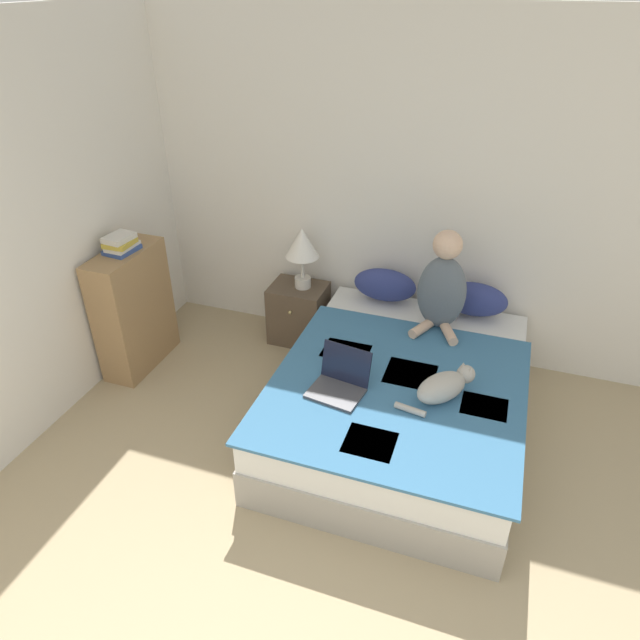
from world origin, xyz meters
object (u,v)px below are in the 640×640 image
table_lamp (302,246)px  pillow_far (474,299)px  laptop_open (339,383)px  book_stack_top (121,244)px  bed (400,399)px  bookshelf (134,310)px  pillow_near (385,285)px  nightstand (299,313)px  cat_tabby (444,386)px  person_sitting (442,286)px

table_lamp → pillow_far: bearing=1.4°
laptop_open → book_stack_top: size_ratio=1.47×
bed → book_stack_top: book_stack_top is taller
laptop_open → bookshelf: (-1.78, 0.42, -0.06)m
pillow_near → laptop_open: size_ratio=1.34×
nightstand → book_stack_top: (-1.07, -0.73, 0.78)m
cat_tabby → table_lamp: bearing=91.2°
person_sitting → laptop_open: 1.07m
pillow_far → person_sitting: 0.39m
laptop_open → nightstand: (-0.72, 1.15, -0.29)m
bed → table_lamp: 1.44m
bed → pillow_far: 1.00m
book_stack_top → bed: bearing=-2.4°
laptop_open → nightstand: size_ratio=0.72×
cat_tabby → pillow_far: bearing=36.8°
pillow_far → bookshelf: bearing=-162.5°
bed → book_stack_top: size_ratio=8.09×
pillow_far → cat_tabby: size_ratio=1.15×
cat_tabby → bookshelf: size_ratio=0.44×
pillow_far → laptop_open: size_ratio=1.34×
cat_tabby → laptop_open: laptop_open is taller
table_lamp → pillow_near: bearing=2.8°
nightstand → pillow_near: bearing=3.6°
bookshelf → person_sitting: bearing=12.9°
cat_tabby → pillow_near: bearing=70.1°
pillow_far → table_lamp: (-1.35, -0.03, 0.24)m
person_sitting → bookshelf: person_sitting is taller
bed → person_sitting: size_ratio=2.68×
pillow_far → laptop_open: pillow_far is taller
cat_tabby → person_sitting: bearing=51.1°
table_lamp → bookshelf: size_ratio=0.53×
pillow_far → book_stack_top: bearing=-162.5°
nightstand → book_stack_top: book_stack_top is taller
pillow_near → laptop_open: pillow_near is taller
bed → laptop_open: size_ratio=5.50×
laptop_open → person_sitting: bearing=72.8°
nightstand → table_lamp: bearing=15.8°
person_sitting → laptop_open: size_ratio=2.05×
bed → nightstand: size_ratio=3.97×
pillow_near → laptop_open: 1.20m
bed → table_lamp: table_lamp is taller
pillow_far → book_stack_top: 2.60m
bed → laptop_open: laptop_open is taller
book_stack_top → table_lamp: bearing=33.8°
pillow_far → table_lamp: table_lamp is taller
laptop_open → book_stack_top: (-1.78, 0.42, 0.48)m
cat_tabby → book_stack_top: book_stack_top is taller
person_sitting → pillow_far: bearing=50.3°
cat_tabby → laptop_open: (-0.62, -0.13, -0.04)m
bed → nightstand: (-1.05, 0.82, 0.01)m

